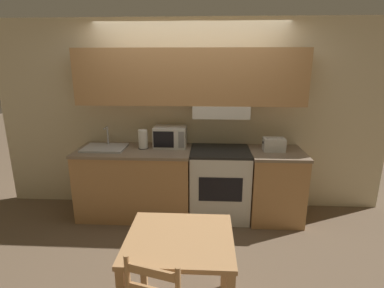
{
  "coord_description": "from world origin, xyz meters",
  "views": [
    {
      "loc": [
        0.23,
        -4.0,
        2.01
      ],
      "look_at": [
        0.05,
        -0.59,
        1.06
      ],
      "focal_mm": 28.0,
      "sensor_mm": 36.0,
      "label": 1
    }
  ],
  "objects_px": {
    "stove_range": "(219,183)",
    "toaster": "(274,144)",
    "dining_table": "(180,251)",
    "sink_basin": "(105,147)",
    "paper_towel_roll": "(143,139)",
    "microwave": "(170,137)"
  },
  "relations": [
    {
      "from": "toaster",
      "to": "paper_towel_roll",
      "type": "xyz_separation_m",
      "value": [
        -1.68,
        0.02,
        0.04
      ]
    },
    {
      "from": "stove_range",
      "to": "paper_towel_roll",
      "type": "distance_m",
      "value": 1.16
    },
    {
      "from": "paper_towel_roll",
      "to": "dining_table",
      "type": "bearing_deg",
      "value": -69.91
    },
    {
      "from": "stove_range",
      "to": "toaster",
      "type": "xyz_separation_m",
      "value": [
        0.67,
        0.01,
        0.54
      ]
    },
    {
      "from": "sink_basin",
      "to": "microwave",
      "type": "bearing_deg",
      "value": 10.77
    },
    {
      "from": "microwave",
      "to": "toaster",
      "type": "height_order",
      "value": "microwave"
    },
    {
      "from": "sink_basin",
      "to": "dining_table",
      "type": "relative_size",
      "value": 0.67
    },
    {
      "from": "stove_range",
      "to": "microwave",
      "type": "distance_m",
      "value": 0.9
    },
    {
      "from": "microwave",
      "to": "paper_towel_roll",
      "type": "xyz_separation_m",
      "value": [
        -0.34,
        -0.11,
        -0.01
      ]
    },
    {
      "from": "toaster",
      "to": "dining_table",
      "type": "distance_m",
      "value": 2.05
    },
    {
      "from": "dining_table",
      "to": "stove_range",
      "type": "bearing_deg",
      "value": 77.92
    },
    {
      "from": "dining_table",
      "to": "paper_towel_roll",
      "type": "bearing_deg",
      "value": 110.09
    },
    {
      "from": "toaster",
      "to": "dining_table",
      "type": "bearing_deg",
      "value": -121.21
    },
    {
      "from": "stove_range",
      "to": "sink_basin",
      "type": "xyz_separation_m",
      "value": [
        -1.5,
        -0.02,
        0.47
      ]
    },
    {
      "from": "sink_basin",
      "to": "paper_towel_roll",
      "type": "bearing_deg",
      "value": 5.71
    },
    {
      "from": "toaster",
      "to": "sink_basin",
      "type": "relative_size",
      "value": 0.52
    },
    {
      "from": "stove_range",
      "to": "dining_table",
      "type": "height_order",
      "value": "stove_range"
    },
    {
      "from": "paper_towel_roll",
      "to": "microwave",
      "type": "bearing_deg",
      "value": 17.83
    },
    {
      "from": "stove_range",
      "to": "microwave",
      "type": "xyz_separation_m",
      "value": [
        -0.66,
        0.14,
        0.59
      ]
    },
    {
      "from": "stove_range",
      "to": "dining_table",
      "type": "relative_size",
      "value": 1.13
    },
    {
      "from": "stove_range",
      "to": "sink_basin",
      "type": "height_order",
      "value": "sink_basin"
    },
    {
      "from": "microwave",
      "to": "sink_basin",
      "type": "height_order",
      "value": "microwave"
    }
  ]
}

